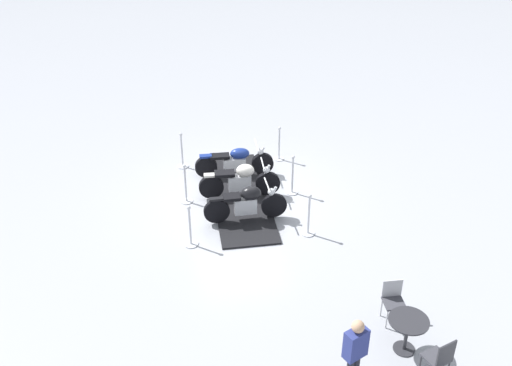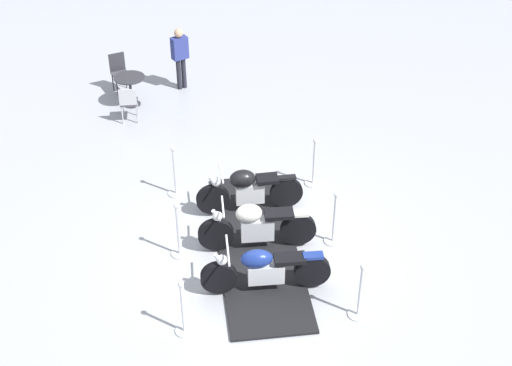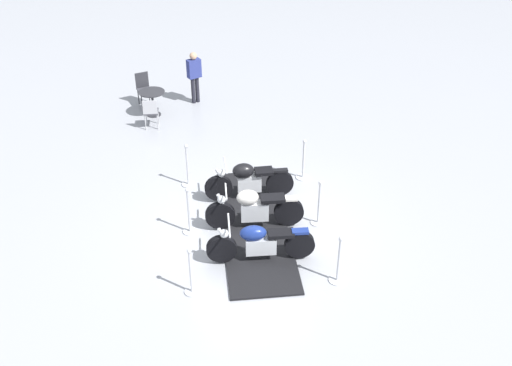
# 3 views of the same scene
# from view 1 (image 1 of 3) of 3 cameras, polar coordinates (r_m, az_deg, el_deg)

# --- Properties ---
(ground_plane) EXTENTS (80.00, 80.00, 0.00)m
(ground_plane) POSITION_cam_1_polar(r_m,az_deg,el_deg) (15.89, -1.54, -1.34)
(ground_plane) COLOR #A8AAB2
(display_platform) EXTENTS (1.67, 4.48, 0.05)m
(display_platform) POSITION_cam_1_polar(r_m,az_deg,el_deg) (15.88, -1.54, -1.26)
(display_platform) COLOR black
(display_platform) RESTS_ON ground_plane
(motorcycle_black) EXTENTS (2.07, 0.70, 0.94)m
(motorcycle_black) POSITION_cam_1_polar(r_m,az_deg,el_deg) (14.69, -0.84, -1.83)
(motorcycle_black) COLOR black
(motorcycle_black) RESTS_ON display_platform
(motorcycle_cream) EXTENTS (2.13, 0.61, 0.95)m
(motorcycle_cream) POSITION_cam_1_polar(r_m,az_deg,el_deg) (15.62, -1.46, 0.28)
(motorcycle_cream) COLOR black
(motorcycle_cream) RESTS_ON display_platform
(motorcycle_navy) EXTENTS (2.18, 0.76, 0.90)m
(motorcycle_navy) POSITION_cam_1_polar(r_m,az_deg,el_deg) (16.59, -1.96, 2.08)
(motorcycle_navy) COLOR black
(motorcycle_navy) RESTS_ON display_platform
(stanchion_right_mid) EXTENTS (0.32, 0.32, 1.13)m
(stanchion_right_mid) POSITION_cam_1_polar(r_m,az_deg,el_deg) (15.90, 3.46, 0.24)
(stanchion_right_mid) COLOR silver
(stanchion_right_mid) RESTS_ON ground_plane
(stanchion_left_mid) EXTENTS (0.33, 0.33, 1.11)m
(stanchion_left_mid) POSITION_cam_1_polar(r_m,az_deg,el_deg) (15.62, -6.67, -0.64)
(stanchion_left_mid) COLOR silver
(stanchion_left_mid) RESTS_ON ground_plane
(stanchion_right_rear) EXTENTS (0.30, 0.30, 1.05)m
(stanchion_right_rear) POSITION_cam_1_polar(r_m,az_deg,el_deg) (17.50, 2.20, 3.31)
(stanchion_right_rear) COLOR silver
(stanchion_right_rear) RESTS_ON ground_plane
(stanchion_right_front) EXTENTS (0.33, 0.33, 1.12)m
(stanchion_right_front) POSITION_cam_1_polar(r_m,az_deg,el_deg) (14.39, 4.99, -3.64)
(stanchion_right_front) COLOR silver
(stanchion_right_front) RESTS_ON ground_plane
(stanchion_left_rear) EXTENTS (0.33, 0.33, 1.08)m
(stanchion_left_rear) POSITION_cam_1_polar(r_m,az_deg,el_deg) (17.25, -7.01, 2.56)
(stanchion_left_rear) COLOR silver
(stanchion_left_rear) RESTS_ON ground_plane
(stanchion_left_front) EXTENTS (0.34, 0.34, 1.07)m
(stanchion_left_front) POSITION_cam_1_polar(r_m,az_deg,el_deg) (14.08, -6.24, -4.73)
(stanchion_left_front) COLOR silver
(stanchion_left_front) RESTS_ON ground_plane
(cafe_table) EXTENTS (0.75, 0.75, 0.75)m
(cafe_table) POSITION_cam_1_polar(r_m,az_deg,el_deg) (11.68, 14.17, -13.13)
(cafe_table) COLOR #2D2D33
(cafe_table) RESTS_ON ground_plane
(cafe_chair_near_table) EXTENTS (0.50, 0.50, 0.99)m
(cafe_chair_near_table) POSITION_cam_1_polar(r_m,az_deg,el_deg) (11.30, 17.01, -15.52)
(cafe_chair_near_table) COLOR #2D2D33
(cafe_chair_near_table) RESTS_ON ground_plane
(cafe_chair_across_table) EXTENTS (0.43, 0.43, 0.89)m
(cafe_chair_across_table) POSITION_cam_1_polar(r_m,az_deg,el_deg) (12.26, 12.86, -10.64)
(cafe_chair_across_table) COLOR #B7B7BC
(cafe_chair_across_table) RESTS_ON ground_plane
(bystander_person) EXTENTS (0.45, 0.35, 1.60)m
(bystander_person) POSITION_cam_1_polar(r_m,az_deg,el_deg) (10.55, 9.37, -15.34)
(bystander_person) COLOR #23232D
(bystander_person) RESTS_ON ground_plane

